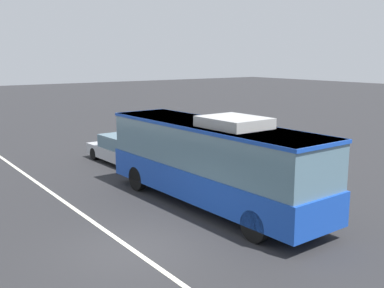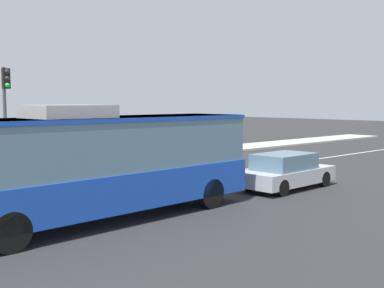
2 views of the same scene
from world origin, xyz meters
The scene contains 4 objects.
ground_plane centered at (0.00, 0.00, 0.00)m, with size 160.00×160.00×0.00m, color #28282B.
lane_centre_line centered at (0.00, 0.00, 0.01)m, with size 76.00×0.16×0.01m, color silver.
transit_bus centered at (1.80, -4.28, 1.81)m, with size 10.07×2.80×3.46m.
sedan_silver_ahead centered at (10.02, -4.82, 0.72)m, with size 4.55×1.93×1.46m.
Camera 1 is at (-10.99, 5.82, 5.49)m, focal length 42.75 mm.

